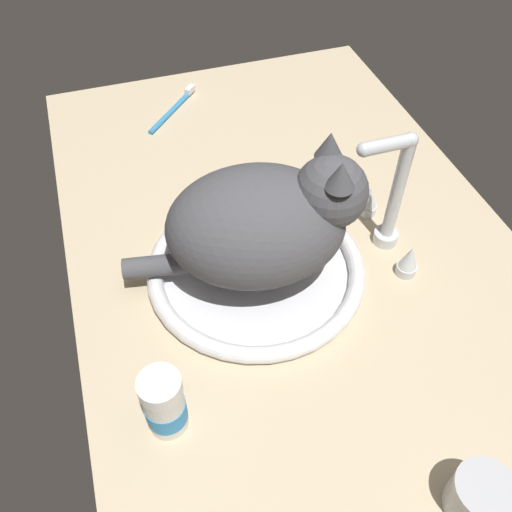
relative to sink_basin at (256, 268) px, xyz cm
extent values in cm
cube|color=#CCB793|center=(-5.70, 7.72, -2.61)|extent=(110.90, 71.44, 3.00)
torus|color=white|center=(0.00, 0.00, 0.15)|extent=(33.58, 33.58, 2.52)
cylinder|color=white|center=(0.00, 0.00, -0.81)|extent=(29.80, 29.80, 0.60)
cylinder|color=silver|center=(0.00, 22.20, -0.11)|extent=(4.00, 4.00, 2.00)
cylinder|color=silver|center=(0.00, 22.20, 10.02)|extent=(2.00, 2.00, 18.26)
sphere|color=silver|center=(0.00, 22.20, 19.15)|extent=(2.20, 2.20, 2.20)
cylinder|color=silver|center=(0.00, 18.70, 19.15)|extent=(2.00, 6.99, 2.00)
sphere|color=silver|center=(0.00, 15.20, 19.15)|extent=(2.10, 2.10, 2.10)
cylinder|color=silver|center=(-7.03, 22.20, -0.31)|extent=(3.20, 3.20, 1.60)
cone|color=silver|center=(-7.03, 22.20, 2.47)|extent=(2.88, 2.88, 3.96)
cylinder|color=silver|center=(7.03, 22.20, -0.31)|extent=(3.20, 3.20, 1.60)
cone|color=silver|center=(7.03, 22.20, 2.47)|extent=(2.88, 2.88, 3.96)
ellipsoid|color=#4C4C51|center=(0.00, 0.00, 9.45)|extent=(23.96, 28.82, 16.08)
sphere|color=#4C4C51|center=(1.79, 10.15, 14.53)|extent=(10.34, 10.34, 10.34)
cone|color=#4C4C51|center=(-1.27, 10.69, 20.09)|extent=(3.93, 3.93, 3.88)
cone|color=#4C4C51|center=(4.84, 9.62, 20.09)|extent=(3.93, 3.93, 3.88)
ellipsoid|color=silver|center=(2.46, 13.97, 13.50)|extent=(4.82, 3.81, 3.31)
ellipsoid|color=silver|center=(1.56, 8.88, 8.65)|extent=(11.97, 8.99, 8.84)
cylinder|color=#4C4C51|center=(-2.50, -14.18, 3.01)|extent=(5.02, 11.15, 3.20)
cylinder|color=#B2B5BA|center=(40.42, 12.86, 1.37)|extent=(6.78, 6.78, 4.96)
cylinder|color=silver|center=(40.42, 12.86, 4.35)|extent=(6.91, 6.91, 1.00)
cylinder|color=white|center=(19.93, -17.96, 2.95)|extent=(4.96, 4.96, 8.12)
cylinder|color=#338CD1|center=(19.93, -17.96, 2.30)|extent=(5.11, 5.11, 3.25)
cylinder|color=white|center=(19.93, -17.96, 8.15)|extent=(5.21, 5.21, 2.27)
cylinder|color=#338CD1|center=(-45.89, -4.00, -0.61)|extent=(11.55, 10.77, 1.00)
cube|color=white|center=(-52.28, 1.90, -0.01)|extent=(2.72, 2.65, 1.20)
camera|label=1|loc=(51.72, -16.69, 64.67)|focal=38.39mm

